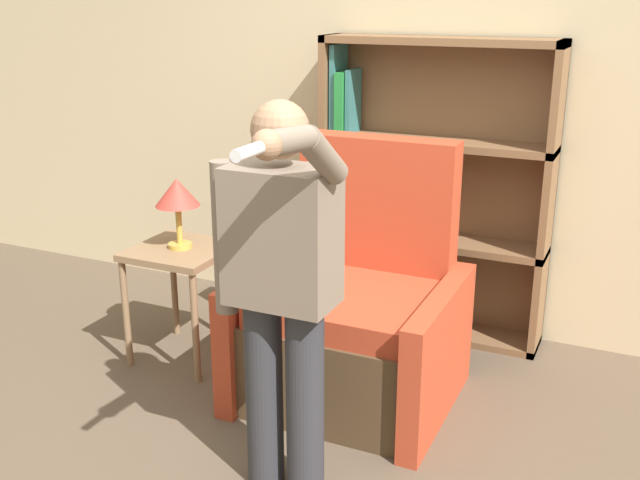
% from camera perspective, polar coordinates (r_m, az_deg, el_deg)
% --- Properties ---
extents(wall_back, '(8.00, 0.06, 2.80)m').
position_cam_1_polar(wall_back, '(4.35, 9.03, 11.28)').
color(wall_back, beige).
rests_on(wall_back, ground_plane).
extents(bookcase, '(1.30, 0.28, 1.70)m').
position_cam_1_polar(bookcase, '(4.32, 7.51, 3.67)').
color(bookcase, brown).
rests_on(bookcase, ground_plane).
extents(armchair, '(1.00, 0.90, 1.24)m').
position_cam_1_polar(armchair, '(3.70, 2.66, -6.13)').
color(armchair, '#4C3823').
rests_on(armchair, ground_plane).
extents(person_standing, '(0.55, 0.78, 1.57)m').
position_cam_1_polar(person_standing, '(2.78, -3.02, -3.33)').
color(person_standing, '#2D2D33').
rests_on(person_standing, ground_plane).
extents(side_table, '(0.49, 0.49, 0.63)m').
position_cam_1_polar(side_table, '(4.06, -10.51, -1.93)').
color(side_table, '#846647').
rests_on(side_table, ground_plane).
extents(table_lamp, '(0.23, 0.23, 0.38)m').
position_cam_1_polar(table_lamp, '(3.94, -10.83, 3.35)').
color(table_lamp, gold).
rests_on(table_lamp, side_table).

